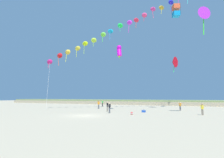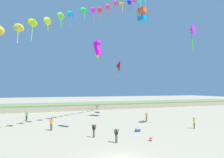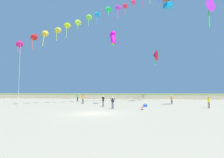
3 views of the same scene
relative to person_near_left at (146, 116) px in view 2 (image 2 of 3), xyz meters
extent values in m
cube|color=tan|center=(-10.36, 23.80, -0.37)|extent=(120.00, 11.58, 1.05)
cube|color=#7A8E56|center=(-10.36, 23.80, 0.31)|extent=(120.00, 9.84, 0.60)
cylinder|color=#474C56|center=(0.07, -0.02, -0.50)|extent=(0.11, 0.11, 0.78)
cylinder|color=#474C56|center=(-0.07, 0.02, -0.50)|extent=(0.11, 0.11, 0.78)
cylinder|color=orange|center=(0.00, 0.00, 0.16)|extent=(0.20, 0.20, 0.55)
cylinder|color=orange|center=(0.17, -0.04, 0.20)|extent=(0.20, 0.12, 0.52)
cylinder|color=orange|center=(-0.17, 0.04, 0.20)|extent=(0.20, 0.12, 0.52)
sphere|color=beige|center=(0.00, 0.00, 0.55)|extent=(0.21, 0.21, 0.21)
cylinder|color=#474C56|center=(-9.05, -9.91, -0.50)|extent=(0.11, 0.11, 0.78)
cylinder|color=#474C56|center=(-9.19, -9.90, -0.50)|extent=(0.11, 0.11, 0.78)
cylinder|color=black|center=(-9.12, -9.90, 0.16)|extent=(0.20, 0.20, 0.55)
cylinder|color=black|center=(-8.95, -9.91, 0.20)|extent=(0.19, 0.09, 0.52)
cylinder|color=black|center=(-9.30, -9.89, 0.20)|extent=(0.19, 0.09, 0.52)
sphere|color=beige|center=(-9.12, -9.90, 0.55)|extent=(0.21, 0.21, 0.21)
cylinder|color=#474C56|center=(-15.48, -2.25, -0.45)|extent=(0.13, 0.13, 0.87)
cylinder|color=#474C56|center=(-15.34, -2.19, -0.45)|extent=(0.13, 0.13, 0.87)
cylinder|color=orange|center=(-15.41, -2.22, 0.29)|extent=(0.23, 0.23, 0.62)
cylinder|color=orange|center=(-15.60, -2.29, 0.34)|extent=(0.22, 0.16, 0.59)
cylinder|color=orange|center=(-15.23, -2.15, 0.34)|extent=(0.22, 0.16, 0.59)
sphere|color=brown|center=(-15.41, -2.22, 0.72)|extent=(0.24, 0.24, 0.24)
cylinder|color=#726656|center=(-10.90, -7.21, -0.49)|extent=(0.12, 0.12, 0.81)
cylinder|color=#726656|center=(-10.79, -7.30, -0.49)|extent=(0.12, 0.12, 0.81)
cylinder|color=black|center=(-10.84, -7.26, 0.20)|extent=(0.21, 0.21, 0.57)
cylinder|color=black|center=(-10.98, -7.14, 0.25)|extent=(0.20, 0.19, 0.54)
cylinder|color=black|center=(-10.70, -7.38, 0.25)|extent=(0.20, 0.19, 0.54)
sphere|color=beige|center=(-10.84, -7.26, 0.60)|extent=(0.22, 0.22, 0.22)
cylinder|color=#726656|center=(3.23, -7.28, -0.50)|extent=(0.11, 0.11, 0.77)
cylinder|color=#726656|center=(3.36, -7.25, -0.50)|extent=(0.11, 0.11, 0.77)
cylinder|color=yellow|center=(3.29, -7.26, 0.15)|extent=(0.20, 0.20, 0.55)
cylinder|color=yellow|center=(3.12, -7.30, 0.20)|extent=(0.19, 0.11, 0.52)
cylinder|color=yellow|center=(3.47, -7.23, 0.20)|extent=(0.19, 0.11, 0.52)
sphere|color=#9E7051|center=(3.29, -7.26, 0.54)|extent=(0.21, 0.21, 0.21)
cylinder|color=black|center=(-19.62, 6.98, -0.48)|extent=(0.12, 0.12, 0.83)
cylinder|color=black|center=(-19.48, 6.95, -0.48)|extent=(0.12, 0.12, 0.83)
cylinder|color=green|center=(-19.55, 6.96, 0.23)|extent=(0.22, 0.22, 0.58)
cylinder|color=green|center=(-19.73, 7.01, 0.27)|extent=(0.21, 0.12, 0.56)
cylinder|color=green|center=(-19.37, 6.92, 0.27)|extent=(0.21, 0.12, 0.56)
sphere|color=tan|center=(-19.55, 6.96, 0.64)|extent=(0.22, 0.22, 0.22)
cone|color=gold|center=(-19.04, -4.96, 11.67)|extent=(1.32, 1.17, 1.20)
cylinder|color=#CBE539|center=(-19.18, -5.02, 10.57)|extent=(0.19, 0.29, 1.75)
cone|color=#C3E610|center=(-17.67, -4.23, 12.72)|extent=(1.37, 1.27, 1.22)
cylinder|color=#A0E539|center=(-17.80, -4.29, 11.42)|extent=(0.24, 0.25, 2.15)
cone|color=#B4E133|center=(-15.94, -3.50, 13.37)|extent=(1.35, 1.26, 1.16)
cylinder|color=#8FE539|center=(-16.08, -3.57, 12.54)|extent=(0.21, 0.11, 1.24)
cone|color=#6CD23A|center=(-14.33, -2.46, 14.68)|extent=(1.31, 1.13, 1.13)
cylinder|color=#48E539|center=(-14.47, -2.53, 13.67)|extent=(0.19, 0.21, 1.58)
cone|color=#13A2CE|center=(-12.95, -1.76, 15.47)|extent=(1.39, 1.31, 1.22)
cylinder|color=#3993E5|center=(-13.09, -1.82, 14.30)|extent=(0.13, 0.19, 1.89)
cone|color=#18DF44|center=(-10.92, -1.16, 16.54)|extent=(1.34, 1.24, 1.14)
cylinder|color=#39E588|center=(-11.06, -1.22, 15.69)|extent=(0.14, 0.22, 1.25)
cone|color=#D630E5|center=(-9.28, -0.23, 17.29)|extent=(1.30, 1.12, 1.18)
cylinder|color=#E539CA|center=(-9.41, -0.29, 15.98)|extent=(0.26, 0.17, 2.19)
cone|color=#F12642|center=(-7.96, 0.63, 17.91)|extent=(1.37, 1.28, 1.18)
cylinder|color=#E54B39|center=(-8.10, 0.57, 16.82)|extent=(0.15, 0.24, 1.73)
cone|color=#F03C7B|center=(-6.38, 1.23, 18.91)|extent=(1.29, 1.08, 1.10)
cylinder|color=#E5394B|center=(-6.52, 1.16, 18.06)|extent=(0.22, 0.15, 1.27)
cone|color=#D4388E|center=(-4.65, 1.84, 20.20)|extent=(1.34, 1.21, 1.17)
cylinder|color=#E5396E|center=(-4.79, 1.77, 18.99)|extent=(0.27, 0.21, 1.98)
cone|color=gold|center=(-3.08, 3.02, 20.73)|extent=(1.38, 1.28, 1.20)
cylinder|color=yellow|center=(-3.21, 2.95, 19.78)|extent=(0.13, 0.20, 1.47)
cone|color=#1E1FC8|center=(-1.17, 3.68, 21.77)|extent=(1.29, 1.09, 1.11)
cylinder|color=#6239E5|center=(-1.31, 3.61, 20.61)|extent=(0.15, 0.25, 1.88)
cylinder|color=#E539C9|center=(0.14, 4.37, 21.88)|extent=(0.18, 0.14, 1.58)
cone|color=#38F0AF|center=(2.07, 5.42, 23.53)|extent=(1.31, 1.14, 1.13)
cylinder|color=#39E5D2|center=(1.94, 5.35, 22.29)|extent=(0.23, 0.30, 2.04)
cylinder|color=#39E5E5|center=(3.39, 5.85, 23.26)|extent=(0.19, 0.17, 1.59)
cylinder|color=#E53997|center=(4.98, 6.69, 24.51)|extent=(0.14, 0.12, 1.36)
cylinder|color=#E40CDE|center=(-9.80, -4.55, 9.86)|extent=(1.40, 1.53, 1.92)
sphere|color=#E40CDE|center=(-9.80, -4.55, 10.65)|extent=(0.84, 0.84, 0.84)
cone|color=#8EE52D|center=(-9.80, -4.55, 8.90)|extent=(1.00, 1.00, 0.64)
sphere|color=black|center=(-9.80, -4.55, 10.89)|extent=(0.18, 0.18, 0.18)
cone|color=red|center=(-1.72, 9.27, 9.68)|extent=(1.71, 2.70, 2.57)
cone|color=#2DE55F|center=(-1.72, 9.27, 9.70)|extent=(0.99, 1.50, 1.41)
cylinder|color=#2DE55F|center=(-1.72, 9.27, 8.30)|extent=(0.36, 0.36, 2.00)
cone|color=#B72BD1|center=(4.03, -6.54, 13.29)|extent=(1.94, 1.51, 1.88)
cone|color=#37E52D|center=(4.03, -6.54, 13.31)|extent=(1.09, 0.86, 1.03)
cylinder|color=#37E52D|center=(4.03, -6.54, 11.57)|extent=(0.25, 0.52, 2.88)
cube|color=#0C87D1|center=(-0.10, 0.77, 17.37)|extent=(1.63, 1.63, 0.90)
cube|color=#E5552D|center=(-0.10, 0.77, 18.80)|extent=(1.63, 1.63, 0.90)
cylinder|color=black|center=(0.71, 0.45, 18.08)|extent=(0.04, 0.04, 2.33)
cylinder|color=black|center=(0.22, 1.59, 18.08)|extent=(0.04, 0.04, 2.33)
cylinder|color=black|center=(-0.92, 1.10, 18.08)|extent=(0.04, 0.04, 2.33)
cylinder|color=black|center=(-0.43, -0.04, 18.08)|extent=(0.04, 0.04, 2.33)
cube|color=blue|center=(-4.90, -6.35, -0.71)|extent=(0.56, 0.40, 0.36)
cube|color=white|center=(-4.90, -6.35, -0.50)|extent=(0.58, 0.41, 0.06)
cylinder|color=black|center=(-4.90, -6.35, -0.44)|extent=(0.45, 0.03, 0.03)
sphere|color=red|center=(-5.45, -10.43, -0.71)|extent=(0.36, 0.36, 0.36)
cylinder|color=white|center=(-5.45, -10.43, -0.71)|extent=(0.36, 0.36, 0.09)
camera|label=1|loc=(2.60, -33.51, 1.45)|focal=28.00mm
camera|label=2|loc=(-15.26, -26.77, 4.48)|focal=28.00mm
camera|label=3|loc=(-6.15, -31.88, 1.32)|focal=28.00mm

